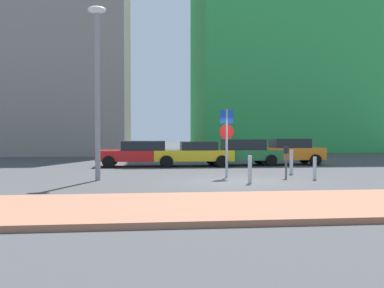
{
  "coord_description": "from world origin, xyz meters",
  "views": [
    {
      "loc": [
        -3.41,
        -15.7,
        1.84
      ],
      "look_at": [
        -1.43,
        2.31,
        1.36
      ],
      "focal_mm": 39.96,
      "sensor_mm": 36.0,
      "label": 1
    }
  ],
  "objects_px": {
    "traffic_bollard_near": "(315,168)",
    "parking_sign_post": "(227,135)",
    "parked_car_yellow": "(194,153)",
    "parking_meter": "(286,158)",
    "street_lamp": "(97,78)",
    "parked_car_red": "(140,153)",
    "parked_car_green": "(241,152)",
    "parked_car_orange": "(287,151)",
    "traffic_bollard_mid": "(250,169)",
    "traffic_bollard_far": "(291,162)"
  },
  "relations": [
    {
      "from": "parked_car_orange",
      "to": "traffic_bollard_mid",
      "type": "bearing_deg",
      "value": -116.77
    },
    {
      "from": "parking_meter",
      "to": "street_lamp",
      "type": "relative_size",
      "value": 0.19
    },
    {
      "from": "street_lamp",
      "to": "parked_car_red",
      "type": "bearing_deg",
      "value": 76.98
    },
    {
      "from": "parked_car_red",
      "to": "parking_meter",
      "type": "relative_size",
      "value": 3.47
    },
    {
      "from": "parked_car_yellow",
      "to": "parked_car_orange",
      "type": "bearing_deg",
      "value": 4.72
    },
    {
      "from": "parked_car_yellow",
      "to": "parked_car_orange",
      "type": "xyz_separation_m",
      "value": [
        5.42,
        0.45,
        0.07
      ]
    },
    {
      "from": "parked_car_red",
      "to": "parked_car_yellow",
      "type": "bearing_deg",
      "value": -1.64
    },
    {
      "from": "parking_sign_post",
      "to": "parking_meter",
      "type": "xyz_separation_m",
      "value": [
        2.36,
        -0.47,
        -0.93
      ]
    },
    {
      "from": "parked_car_red",
      "to": "street_lamp",
      "type": "xyz_separation_m",
      "value": [
        -1.53,
        -6.6,
        3.22
      ]
    },
    {
      "from": "traffic_bollard_far",
      "to": "traffic_bollard_near",
      "type": "bearing_deg",
      "value": -85.38
    },
    {
      "from": "parked_car_red",
      "to": "parked_car_orange",
      "type": "distance_m",
      "value": 8.42
    },
    {
      "from": "traffic_bollard_near",
      "to": "parking_sign_post",
      "type": "bearing_deg",
      "value": 161.98
    },
    {
      "from": "parked_car_red",
      "to": "parked_car_green",
      "type": "height_order",
      "value": "parked_car_green"
    },
    {
      "from": "parked_car_green",
      "to": "parked_car_orange",
      "type": "distance_m",
      "value": 2.74
    },
    {
      "from": "parked_car_orange",
      "to": "parking_meter",
      "type": "bearing_deg",
      "value": -109.24
    },
    {
      "from": "parked_car_green",
      "to": "traffic_bollard_far",
      "type": "bearing_deg",
      "value": -78.18
    },
    {
      "from": "traffic_bollard_near",
      "to": "traffic_bollard_mid",
      "type": "xyz_separation_m",
      "value": [
        -2.87,
        -1.04,
        0.06
      ]
    },
    {
      "from": "parking_sign_post",
      "to": "street_lamp",
      "type": "relative_size",
      "value": 0.42
    },
    {
      "from": "parked_car_red",
      "to": "parking_sign_post",
      "type": "relative_size",
      "value": 1.59
    },
    {
      "from": "parked_car_green",
      "to": "traffic_bollard_mid",
      "type": "bearing_deg",
      "value": -100.84
    },
    {
      "from": "parked_car_green",
      "to": "parking_meter",
      "type": "distance_m",
      "value": 6.77
    },
    {
      "from": "parking_meter",
      "to": "traffic_bollard_near",
      "type": "xyz_separation_m",
      "value": [
        0.96,
        -0.61,
        -0.39
      ]
    },
    {
      "from": "traffic_bollard_near",
      "to": "traffic_bollard_far",
      "type": "bearing_deg",
      "value": 94.62
    },
    {
      "from": "parked_car_green",
      "to": "traffic_bollard_near",
      "type": "height_order",
      "value": "parked_car_green"
    },
    {
      "from": "parked_car_green",
      "to": "street_lamp",
      "type": "relative_size",
      "value": 0.67
    },
    {
      "from": "traffic_bollard_mid",
      "to": "traffic_bollard_far",
      "type": "bearing_deg",
      "value": 50.26
    },
    {
      "from": "parked_car_red",
      "to": "traffic_bollard_far",
      "type": "xyz_separation_m",
      "value": [
        6.76,
        -5.01,
        -0.2
      ]
    },
    {
      "from": "parked_car_red",
      "to": "parked_car_green",
      "type": "distance_m",
      "value": 5.68
    },
    {
      "from": "parked_car_yellow",
      "to": "traffic_bollard_mid",
      "type": "relative_size",
      "value": 4.25
    },
    {
      "from": "parking_meter",
      "to": "traffic_bollard_mid",
      "type": "bearing_deg",
      "value": -139.32
    },
    {
      "from": "traffic_bollard_near",
      "to": "parked_car_yellow",
      "type": "bearing_deg",
      "value": 119.0
    },
    {
      "from": "traffic_bollard_far",
      "to": "parked_car_red",
      "type": "bearing_deg",
      "value": 143.46
    },
    {
      "from": "parking_sign_post",
      "to": "parking_meter",
      "type": "bearing_deg",
      "value": -11.34
    },
    {
      "from": "parking_meter",
      "to": "traffic_bollard_near",
      "type": "bearing_deg",
      "value": -32.3
    },
    {
      "from": "street_lamp",
      "to": "traffic_bollard_near",
      "type": "bearing_deg",
      "value": -4.11
    },
    {
      "from": "street_lamp",
      "to": "parked_car_orange",
      "type": "bearing_deg",
      "value": 35.02
    },
    {
      "from": "street_lamp",
      "to": "traffic_bollard_near",
      "type": "height_order",
      "value": "street_lamp"
    },
    {
      "from": "parked_car_red",
      "to": "parking_meter",
      "type": "distance_m",
      "value": 8.91
    },
    {
      "from": "parked_car_red",
      "to": "parked_car_yellow",
      "type": "xyz_separation_m",
      "value": [
        2.99,
        -0.09,
        -0.03
      ]
    },
    {
      "from": "street_lamp",
      "to": "traffic_bollard_near",
      "type": "xyz_separation_m",
      "value": [
        8.46,
        -0.61,
        -3.51
      ]
    },
    {
      "from": "parked_car_green",
      "to": "traffic_bollard_mid",
      "type": "distance_m",
      "value": 8.56
    },
    {
      "from": "parked_car_yellow",
      "to": "parking_meter",
      "type": "distance_m",
      "value": 7.17
    },
    {
      "from": "parked_car_orange",
      "to": "street_lamp",
      "type": "relative_size",
      "value": 0.61
    },
    {
      "from": "parked_car_orange",
      "to": "traffic_bollard_near",
      "type": "distance_m",
      "value": 7.72
    },
    {
      "from": "parked_car_green",
      "to": "parking_meter",
      "type": "bearing_deg",
      "value": -87.45
    },
    {
      "from": "traffic_bollard_near",
      "to": "traffic_bollard_far",
      "type": "relative_size",
      "value": 0.83
    },
    {
      "from": "parked_car_green",
      "to": "parked_car_orange",
      "type": "height_order",
      "value": "parked_car_orange"
    },
    {
      "from": "traffic_bollard_far",
      "to": "parked_car_yellow",
      "type": "bearing_deg",
      "value": 127.44
    },
    {
      "from": "parked_car_red",
      "to": "parked_car_orange",
      "type": "relative_size",
      "value": 1.09
    },
    {
      "from": "parked_car_green",
      "to": "parking_sign_post",
      "type": "relative_size",
      "value": 1.59
    }
  ]
}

